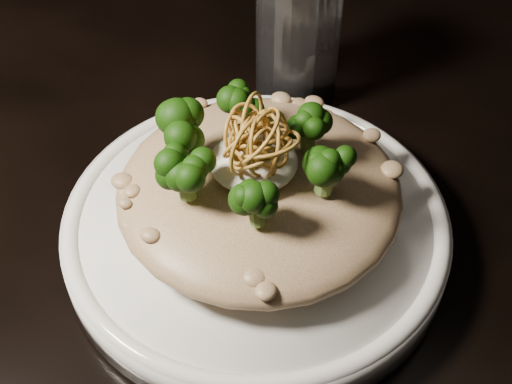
# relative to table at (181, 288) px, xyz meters

# --- Properties ---
(table) EXTENTS (1.10, 0.80, 0.75)m
(table) POSITION_rel_table_xyz_m (0.00, 0.00, 0.00)
(table) COLOR black
(table) RESTS_ON ground
(plate) EXTENTS (0.28, 0.28, 0.03)m
(plate) POSITION_rel_table_xyz_m (0.07, 0.01, 0.10)
(plate) COLOR white
(plate) RESTS_ON table
(risotto) EXTENTS (0.20, 0.20, 0.04)m
(risotto) POSITION_rel_table_xyz_m (0.07, 0.02, 0.13)
(risotto) COLOR brown
(risotto) RESTS_ON plate
(broccoli) EXTENTS (0.11, 0.11, 0.04)m
(broccoli) POSITION_rel_table_xyz_m (0.06, 0.02, 0.18)
(broccoli) COLOR black
(broccoli) RESTS_ON risotto
(cheese) EXTENTS (0.06, 0.06, 0.02)m
(cheese) POSITION_rel_table_xyz_m (0.06, 0.01, 0.16)
(cheese) COLOR white
(cheese) RESTS_ON risotto
(shallots) EXTENTS (0.05, 0.05, 0.03)m
(shallots) POSITION_rel_table_xyz_m (0.06, 0.01, 0.19)
(shallots) COLOR brown
(shallots) RESTS_ON cheese
(drinking_glass) EXTENTS (0.09, 0.09, 0.13)m
(drinking_glass) POSITION_rel_table_xyz_m (0.02, 0.19, 0.15)
(drinking_glass) COLOR silver
(drinking_glass) RESTS_ON table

